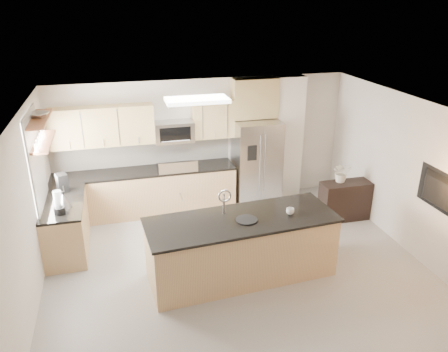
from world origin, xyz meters
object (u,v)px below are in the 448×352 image
object	(u,v)px
cup	(290,211)
bowl	(38,114)
platter	(247,220)
blender	(59,204)
refrigerator	(256,162)
television	(438,193)
microwave	(174,132)
coffee_maker	(62,183)
flower_vase	(342,167)
island	(241,247)
kettle	(64,200)
range	(177,188)
credenza	(345,201)

from	to	relation	value
cup	bowl	distance (m)	4.19
platter	blender	xyz separation A→B (m)	(-2.74, 1.07, 0.08)
refrigerator	television	bearing A→B (deg)	-58.96
microwave	television	distance (m)	4.79
cup	coffee_maker	world-z (taller)	coffee_maker
cup	flower_vase	size ratio (longest dim) A/B	0.21
island	kettle	world-z (taller)	island
blender	bowl	bearing A→B (deg)	106.46
cup	kettle	world-z (taller)	kettle
platter	blender	distance (m)	2.94
coffee_maker	cup	bearing A→B (deg)	-29.34
television	microwave	bearing A→B (deg)	47.25
range	refrigerator	size ratio (longest dim) A/B	0.64
coffee_maker	bowl	bearing A→B (deg)	-116.98
credenza	blender	xyz separation A→B (m)	(-5.18, -0.31, 0.71)
credenza	coffee_maker	size ratio (longest dim) A/B	2.99
island	range	bearing A→B (deg)	99.42
coffee_maker	television	world-z (taller)	television
bowl	microwave	bearing A→B (deg)	25.23
cup	television	distance (m)	2.23
microwave	bowl	world-z (taller)	bowl
bowl	flower_vase	size ratio (longest dim) A/B	0.67
range	microwave	xyz separation A→B (m)	(0.00, 0.12, 1.16)
refrigerator	microwave	bearing A→B (deg)	174.14
island	platter	bearing A→B (deg)	-55.00
platter	coffee_maker	bearing A→B (deg)	144.45
range	bowl	distance (m)	3.10
range	cup	distance (m)	2.97
credenza	kettle	distance (m)	5.18
range	coffee_maker	bearing A→B (deg)	-163.23
platter	television	bearing A→B (deg)	-10.32
coffee_maker	flower_vase	xyz separation A→B (m)	(5.12, -0.51, -0.01)
island	bowl	world-z (taller)	bowl
island	cup	size ratio (longest dim) A/B	23.83
island	kettle	bearing A→B (deg)	150.91
cup	kettle	bearing A→B (deg)	159.44
range	microwave	size ratio (longest dim) A/B	1.50
microwave	kettle	size ratio (longest dim) A/B	2.69
island	flower_vase	bearing A→B (deg)	25.89
kettle	coffee_maker	xyz separation A→B (m)	(-0.07, 0.67, 0.03)
island	cup	world-z (taller)	island
coffee_maker	bowl	size ratio (longest dim) A/B	0.80
kettle	television	size ratio (longest dim) A/B	0.26
coffee_maker	flower_vase	world-z (taller)	flower_vase
platter	blender	world-z (taller)	blender
island	microwave	bearing A→B (deg)	98.81
blender	credenza	bearing A→B (deg)	3.46
refrigerator	island	distance (m)	2.73
blender	flower_vase	xyz separation A→B (m)	(5.10, 0.39, -0.03)
microwave	refrigerator	size ratio (longest dim) A/B	0.43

